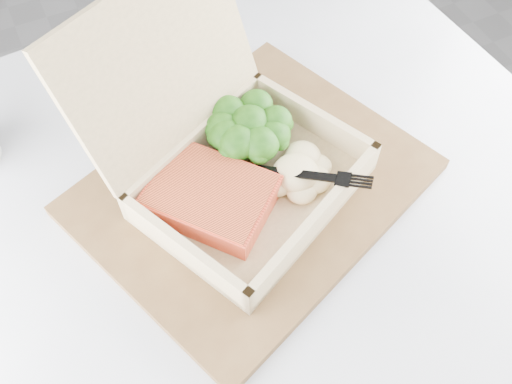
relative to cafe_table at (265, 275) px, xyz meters
name	(u,v)px	position (x,y,z in m)	size (l,w,h in m)	color
cafe_table	(265,275)	(0.00, 0.00, 0.00)	(0.90, 0.90, 0.74)	black
serving_tray	(252,187)	(-0.01, 0.03, 0.20)	(0.39, 0.31, 0.02)	brown
takeout_container	(223,147)	(-0.03, 0.06, 0.26)	(0.33, 0.34, 0.22)	tan
salmon_fillet	(211,196)	(-0.06, 0.02, 0.23)	(0.10, 0.14, 0.03)	#EF4F2E
broccoli_pile	(250,129)	(0.02, 0.09, 0.24)	(0.11, 0.11, 0.04)	#337B1B
mashed_potatoes	(296,173)	(0.04, 0.01, 0.23)	(0.09, 0.08, 0.03)	#F2E49C
plastic_fork	(278,170)	(0.02, 0.01, 0.25)	(0.12, 0.11, 0.02)	black
receipt	(189,91)	(-0.01, 0.22, 0.19)	(0.07, 0.13, 0.00)	white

